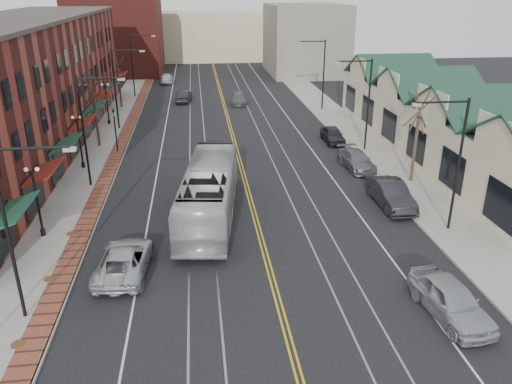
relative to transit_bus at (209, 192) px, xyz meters
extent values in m
plane|color=black|center=(2.87, -9.70, -1.76)|extent=(160.00, 160.00, 0.00)
cube|color=gray|center=(-9.13, 10.30, -1.68)|extent=(4.00, 120.00, 0.15)
cube|color=gray|center=(14.87, 10.30, -1.68)|extent=(4.00, 120.00, 0.15)
cube|color=maroon|center=(-16.13, 17.30, 3.74)|extent=(10.00, 50.00, 11.00)
cube|color=beige|center=(20.87, 10.30, 0.54)|extent=(8.00, 36.00, 4.60)
cube|color=maroon|center=(-13.13, 60.30, 5.24)|extent=(14.00, 18.00, 14.00)
cube|color=beige|center=(2.87, 75.30, 2.74)|extent=(22.00, 14.00, 9.00)
cube|color=slate|center=(17.87, 55.30, 3.74)|extent=(12.00, 16.00, 11.00)
cylinder|color=black|center=(-8.63, -9.70, 2.39)|extent=(0.16, 0.16, 8.00)
cylinder|color=black|center=(-7.13, -9.70, 6.19)|extent=(3.00, 0.12, 0.12)
cube|color=#999999|center=(-5.63, -9.70, 6.09)|extent=(0.50, 0.25, 0.15)
cylinder|color=black|center=(-8.63, 6.30, 2.39)|extent=(0.16, 0.16, 8.00)
cylinder|color=black|center=(-7.13, 6.30, 6.19)|extent=(3.00, 0.12, 0.12)
cube|color=#999999|center=(-5.63, 6.30, 6.09)|extent=(0.50, 0.25, 0.15)
cylinder|color=black|center=(-8.63, 22.30, 2.39)|extent=(0.16, 0.16, 8.00)
cylinder|color=black|center=(-7.13, 22.30, 6.19)|extent=(3.00, 0.12, 0.12)
cube|color=#999999|center=(-5.63, 22.30, 6.09)|extent=(0.50, 0.25, 0.15)
cylinder|color=black|center=(-8.63, 38.30, 2.39)|extent=(0.16, 0.16, 8.00)
cylinder|color=black|center=(-7.13, 38.30, 6.19)|extent=(3.00, 0.12, 0.12)
cube|color=#999999|center=(-5.63, 38.30, 6.09)|extent=(0.50, 0.25, 0.15)
cylinder|color=black|center=(14.37, -3.70, 2.39)|extent=(0.16, 0.16, 8.00)
cylinder|color=black|center=(12.87, -3.70, 6.19)|extent=(3.00, 0.12, 0.12)
cube|color=#999999|center=(11.37, -3.70, 6.09)|extent=(0.50, 0.25, 0.15)
cylinder|color=black|center=(14.37, 12.30, 2.39)|extent=(0.16, 0.16, 8.00)
cylinder|color=black|center=(12.87, 12.30, 6.19)|extent=(3.00, 0.12, 0.12)
cube|color=#999999|center=(11.37, 12.30, 6.09)|extent=(0.50, 0.25, 0.15)
cylinder|color=black|center=(14.37, 28.30, 2.39)|extent=(0.16, 0.16, 8.00)
cylinder|color=black|center=(12.87, 28.30, 6.19)|extent=(3.00, 0.12, 0.12)
cube|color=#999999|center=(11.37, 28.30, 6.09)|extent=(0.50, 0.25, 0.15)
cylinder|color=black|center=(-9.93, -1.70, -1.41)|extent=(0.28, 0.28, 0.40)
cylinder|color=black|center=(-9.93, -1.70, 0.39)|extent=(0.14, 0.14, 4.00)
cube|color=black|center=(-9.93, -1.70, 2.39)|extent=(0.60, 0.06, 0.06)
sphere|color=white|center=(-10.23, -1.70, 2.54)|extent=(0.24, 0.24, 0.24)
sphere|color=white|center=(-9.63, -1.70, 2.54)|extent=(0.24, 0.24, 0.24)
cylinder|color=black|center=(-9.93, 10.30, -1.41)|extent=(0.28, 0.28, 0.40)
cylinder|color=black|center=(-9.93, 10.30, 0.39)|extent=(0.14, 0.14, 4.00)
cube|color=black|center=(-9.93, 10.30, 2.39)|extent=(0.60, 0.06, 0.06)
sphere|color=white|center=(-10.23, 10.30, 2.54)|extent=(0.24, 0.24, 0.24)
sphere|color=white|center=(-9.63, 10.30, 2.54)|extent=(0.24, 0.24, 0.24)
cylinder|color=black|center=(-9.93, 24.30, -1.41)|extent=(0.28, 0.28, 0.40)
cylinder|color=black|center=(-9.93, 24.30, 0.39)|extent=(0.14, 0.14, 4.00)
cube|color=black|center=(-9.93, 24.30, 2.39)|extent=(0.60, 0.06, 0.06)
sphere|color=white|center=(-10.23, 24.30, 2.54)|extent=(0.24, 0.24, 0.24)
sphere|color=white|center=(-9.63, 24.30, 2.54)|extent=(0.24, 0.24, 0.24)
cylinder|color=#382B21|center=(-9.63, 16.30, 0.84)|extent=(0.24, 0.24, 4.90)
cylinder|color=#382B21|center=(-9.63, 16.30, 3.39)|extent=(0.58, 1.37, 2.90)
cylinder|color=#382B21|center=(-9.63, 16.30, 3.39)|extent=(1.60, 0.66, 2.78)
cylinder|color=#382B21|center=(-9.63, 16.30, 3.39)|extent=(0.53, 1.23, 2.96)
cylinder|color=#382B21|center=(-9.63, 16.30, 3.39)|extent=(1.69, 1.03, 2.64)
cylinder|color=#382B21|center=(-9.63, 16.30, 3.39)|extent=(1.78, 1.29, 2.48)
cylinder|color=#382B21|center=(-9.63, 32.30, 0.67)|extent=(0.24, 0.24, 4.55)
cylinder|color=#382B21|center=(-9.63, 32.30, 3.04)|extent=(0.55, 1.28, 2.69)
cylinder|color=#382B21|center=(-9.63, 32.30, 3.04)|extent=(1.49, 0.62, 2.58)
cylinder|color=#382B21|center=(-9.63, 32.30, 3.04)|extent=(0.50, 1.15, 2.75)
cylinder|color=#382B21|center=(-9.63, 32.30, 3.04)|extent=(1.57, 0.97, 2.45)
cylinder|color=#382B21|center=(-9.63, 32.30, 3.04)|extent=(1.66, 1.20, 2.30)
cylinder|color=#382B21|center=(15.37, 4.30, 1.02)|extent=(0.24, 0.24, 5.25)
cylinder|color=#382B21|center=(15.37, 4.30, 3.74)|extent=(0.61, 1.46, 3.10)
cylinder|color=#382B21|center=(15.37, 4.30, 3.74)|extent=(1.70, 0.70, 2.97)
cylinder|color=#382B21|center=(15.37, 4.30, 3.74)|extent=(0.56, 1.31, 3.17)
cylinder|color=#382B21|center=(15.37, 4.30, 3.74)|extent=(1.80, 1.10, 2.82)
cylinder|color=#382B21|center=(15.37, 4.30, 3.74)|extent=(1.90, 1.37, 2.65)
cylinder|color=#592D19|center=(-8.33, -11.70, -1.60)|extent=(0.60, 0.60, 0.02)
cylinder|color=#592D19|center=(-8.33, -6.70, -1.60)|extent=(0.60, 0.60, 0.02)
cylinder|color=#592D19|center=(-8.33, -1.70, -1.60)|extent=(0.60, 0.60, 0.02)
cylinder|color=black|center=(-7.73, 14.30, -0.01)|extent=(0.12, 0.12, 3.20)
imported|color=black|center=(-7.73, 14.30, 1.74)|extent=(0.18, 0.15, 0.90)
imported|color=silver|center=(0.00, 0.00, 0.00)|extent=(4.53, 12.90, 3.52)
imported|color=#B8BCC0|center=(-4.63, -6.27, -1.01)|extent=(2.86, 5.52, 1.49)
imported|color=#A4A8AB|center=(10.37, -11.77, -0.92)|extent=(2.56, 5.13, 1.68)
imported|color=#242328|center=(12.17, 0.26, -0.90)|extent=(1.91, 5.24, 1.72)
imported|color=slate|center=(12.17, 7.82, -1.05)|extent=(2.38, 5.02, 1.41)
imported|color=black|center=(12.17, 15.20, -1.03)|extent=(1.72, 4.27, 1.46)
imported|color=black|center=(-2.11, 34.81, -1.03)|extent=(2.05, 4.59, 1.46)
imported|color=#58575D|center=(4.78, 32.88, -1.08)|extent=(2.28, 4.84, 1.36)
imported|color=silver|center=(-4.87, 48.35, -0.96)|extent=(2.00, 4.72, 1.59)
camera|label=1|loc=(-0.55, -29.35, 12.12)|focal=35.00mm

